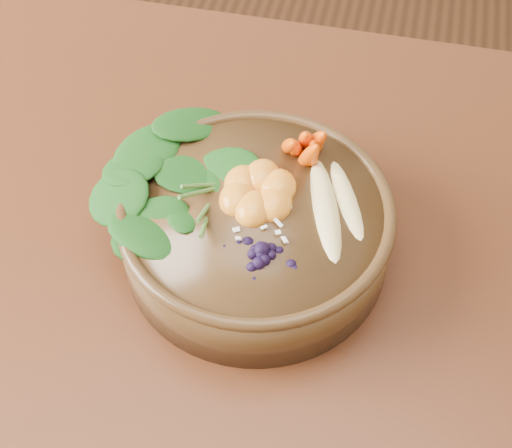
{
  "coord_description": "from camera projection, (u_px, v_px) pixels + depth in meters",
  "views": [
    {
      "loc": [
        0.16,
        -0.34,
        1.33
      ],
      "look_at": [
        0.06,
        0.07,
        0.79
      ],
      "focal_mm": 50.0,
      "sensor_mm": 36.0,
      "label": 1
    }
  ],
  "objects": [
    {
      "name": "banana_halves",
      "position": [
        337.0,
        195.0,
        0.65
      ],
      "size": [
        0.09,
        0.15,
        0.03
      ],
      "rotation": [
        0.0,
        0.0,
        0.23
      ],
      "color": "#E0CC84",
      "rests_on": "stoneware_bowl"
    },
    {
      "name": "coconut_flakes",
      "position": [
        258.0,
        220.0,
        0.65
      ],
      "size": [
        0.09,
        0.08,
        0.01
      ],
      "primitive_type": null,
      "rotation": [
        0.0,
        0.0,
        0.23
      ],
      "color": "white",
      "rests_on": "stoneware_bowl"
    },
    {
      "name": "blueberry_pile",
      "position": [
        260.0,
        242.0,
        0.61
      ],
      "size": [
        0.14,
        0.12,
        0.04
      ],
      "primitive_type": null,
      "rotation": [
        0.0,
        0.0,
        0.23
      ],
      "color": "black",
      "rests_on": "stoneware_bowl"
    },
    {
      "name": "kale_heap",
      "position": [
        213.0,
        151.0,
        0.68
      ],
      "size": [
        0.2,
        0.19,
        0.04
      ],
      "primitive_type": null,
      "rotation": [
        0.0,
        0.0,
        0.23
      ],
      "color": "#174A14",
      "rests_on": "stoneware_bowl"
    },
    {
      "name": "dining_table",
      "position": [
        184.0,
        343.0,
        0.76
      ],
      "size": [
        1.6,
        0.9,
        0.75
      ],
      "color": "#331C0C",
      "rests_on": "ground"
    },
    {
      "name": "carrot_cluster",
      "position": [
        304.0,
        126.0,
        0.68
      ],
      "size": [
        0.06,
        0.06,
        0.07
      ],
      "primitive_type": null,
      "rotation": [
        0.0,
        0.0,
        0.23
      ],
      "color": "#FE4E00",
      "rests_on": "stoneware_bowl"
    },
    {
      "name": "stoneware_bowl",
      "position": [
        256.0,
        230.0,
        0.69
      ],
      "size": [
        0.31,
        0.31,
        0.07
      ],
      "primitive_type": "cylinder",
      "rotation": [
        0.0,
        0.0,
        0.23
      ],
      "color": "#4A3016",
      "rests_on": "dining_table"
    },
    {
      "name": "mandarin_cluster",
      "position": [
        258.0,
        184.0,
        0.66
      ],
      "size": [
        0.09,
        0.1,
        0.03
      ],
      "primitive_type": null,
      "rotation": [
        0.0,
        0.0,
        0.23
      ],
      "color": "orange",
      "rests_on": "stoneware_bowl"
    }
  ]
}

